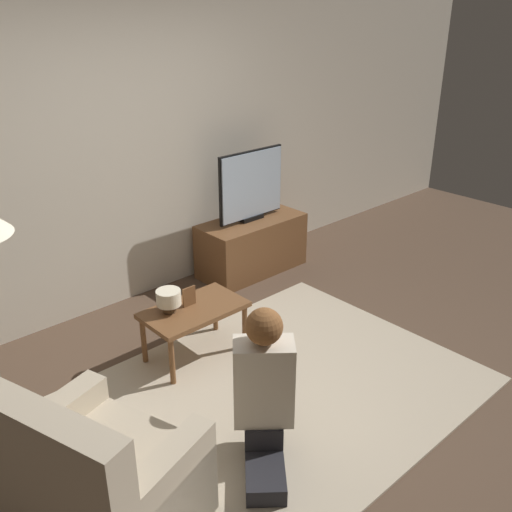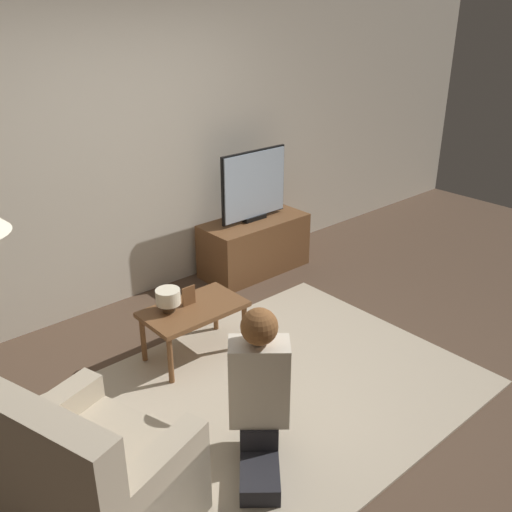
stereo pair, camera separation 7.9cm
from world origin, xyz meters
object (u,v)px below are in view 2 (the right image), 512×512
Objects in this scene: person_kneeling at (259,386)px; coffee_table at (194,314)px; tv at (254,186)px; armchair at (93,482)px; table_lamp at (168,298)px.

coffee_table is at bearing -66.40° from person_kneeling.
tv reaches higher than person_kneeling.
person_kneeling is (-0.34, -1.11, 0.14)m from coffee_table.
armchair is (-2.62, -1.78, -0.58)m from tv.
coffee_table is 0.24m from table_lamp.
tv reaches higher than table_lamp.
tv is at bearing 27.16° from table_lamp.
table_lamp is (-1.49, -0.77, -0.36)m from tv.
person_kneeling is 1.20m from table_lamp.
coffee_table is at bearing -71.12° from armchair.
person_kneeling is at bearing -130.49° from tv.
tv reaches higher than armchair.
table_lamp reaches higher than coffee_table.
armchair is 5.78× the size of table_lamp.
person_kneeling reaches higher than table_lamp.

